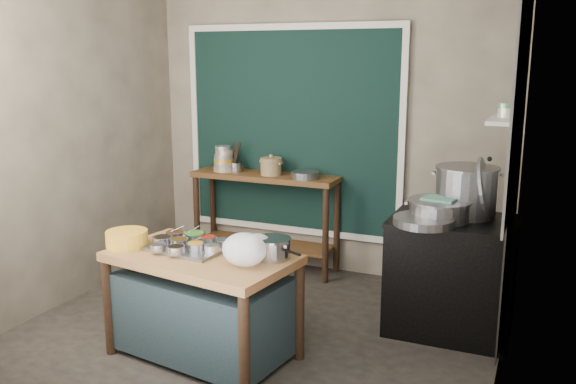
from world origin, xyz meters
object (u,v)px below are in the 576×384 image
at_px(prep_table, 203,306).
at_px(saucepan, 272,248).
at_px(stove_block, 451,277).
at_px(stock_pot, 466,191).
at_px(yellow_basin, 127,239).
at_px(condiment_tray, 188,248).
at_px(back_counter, 265,221).
at_px(utensil_cup, 236,167).
at_px(ceramic_crock, 271,167).
at_px(steamer, 439,210).

height_order(prep_table, saucepan, saucepan).
height_order(prep_table, stove_block, stove_block).
bearing_deg(stock_pot, yellow_basin, -148.47).
xyz_separation_m(prep_table, stove_block, (1.51, 1.11, 0.05)).
relative_size(condiment_tray, saucepan, 2.05).
distance_m(yellow_basin, saucepan, 1.06).
bearing_deg(condiment_tray, back_counter, 98.25).
distance_m(stove_block, yellow_basin, 2.41).
distance_m(utensil_cup, ceramic_crock, 0.39).
bearing_deg(stove_block, ceramic_crock, 158.89).
height_order(ceramic_crock, steamer, ceramic_crock).
distance_m(prep_table, saucepan, 0.66).
bearing_deg(prep_table, saucepan, 21.49).
distance_m(stove_block, stock_pot, 0.66).
height_order(stove_block, yellow_basin, yellow_basin).
height_order(back_counter, saucepan, back_counter).
height_order(back_counter, ceramic_crock, ceramic_crock).
distance_m(saucepan, ceramic_crock, 1.89).
bearing_deg(stock_pot, condiment_tray, -144.69).
relative_size(utensil_cup, stock_pot, 0.32).
bearing_deg(steamer, back_counter, 155.86).
distance_m(prep_table, condiment_tray, 0.41).
relative_size(prep_table, utensil_cup, 8.20).
relative_size(back_counter, stove_block, 1.61).
relative_size(back_counter, saucepan, 5.66).
relative_size(stock_pot, steamer, 1.03).
bearing_deg(stove_block, saucepan, -135.67).
bearing_deg(yellow_basin, condiment_tray, 13.80).
xyz_separation_m(utensil_cup, stock_pot, (2.27, -0.60, 0.07)).
bearing_deg(ceramic_crock, prep_table, -80.10).
height_order(back_counter, yellow_basin, back_counter).
bearing_deg(stove_block, steamer, -144.69).
height_order(prep_table, stock_pot, stock_pot).
distance_m(condiment_tray, ceramic_crock, 1.79).
height_order(prep_table, ceramic_crock, ceramic_crock).
bearing_deg(stove_block, yellow_basin, -150.68).
bearing_deg(stove_block, utensil_cup, 161.59).
bearing_deg(steamer, utensil_cup, 158.96).
distance_m(stove_block, utensil_cup, 2.40).
bearing_deg(stove_block, stock_pot, 69.49).
bearing_deg(stove_block, prep_table, -143.63).
relative_size(stove_block, saucepan, 3.51).
height_order(condiment_tray, stock_pot, stock_pot).
height_order(back_counter, condiment_tray, back_counter).
relative_size(prep_table, yellow_basin, 4.29).
xyz_separation_m(back_counter, condiment_tray, (0.26, -1.79, 0.29)).
bearing_deg(stove_block, back_counter, 158.98).
bearing_deg(ceramic_crock, stove_block, -21.11).
xyz_separation_m(utensil_cup, ceramic_crock, (0.39, -0.03, 0.03)).
xyz_separation_m(saucepan, stock_pot, (1.08, 1.14, 0.25)).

